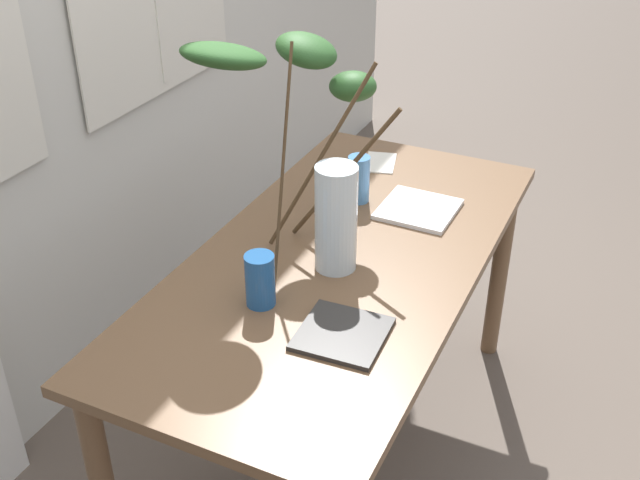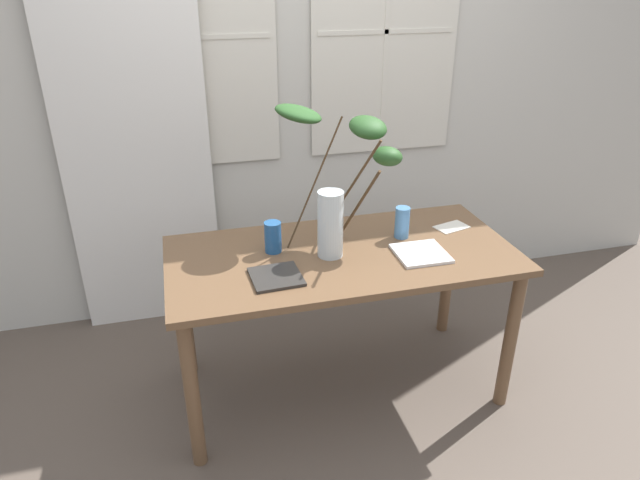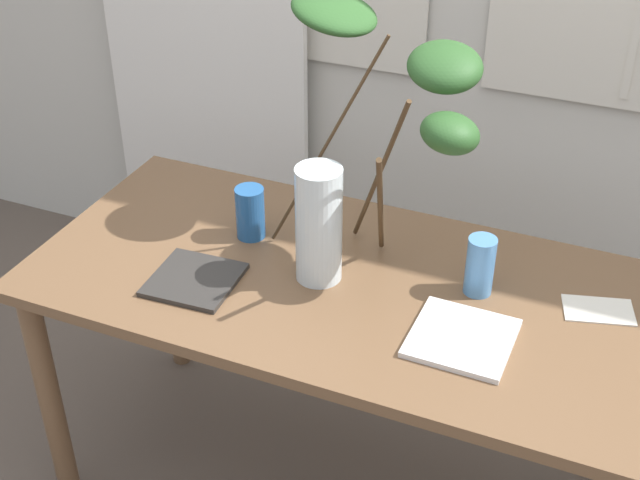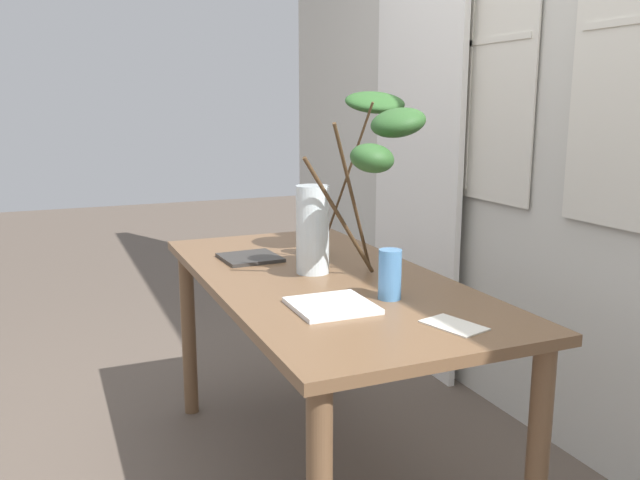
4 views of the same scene
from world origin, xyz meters
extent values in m
plane|color=brown|center=(0.00, 0.00, 0.00)|extent=(14.00, 14.00, 0.00)
cube|color=beige|center=(0.00, 1.01, 1.54)|extent=(5.28, 0.12, 3.08)
cube|color=silver|center=(-0.52, 0.94, 1.58)|extent=(0.78, 0.01, 1.27)
cube|color=silver|center=(-0.52, 0.93, 1.58)|extent=(0.85, 0.01, 1.34)
cube|color=silver|center=(-0.52, 0.93, 1.58)|extent=(0.02, 0.01, 1.27)
cube|color=silver|center=(-0.52, 0.93, 1.58)|extent=(0.78, 0.01, 0.02)
cube|color=silver|center=(0.52, 0.94, 1.58)|extent=(0.78, 0.01, 1.27)
cube|color=silver|center=(0.52, 0.93, 1.58)|extent=(0.85, 0.01, 1.34)
cube|color=silver|center=(0.52, 0.93, 1.58)|extent=(0.02, 0.01, 1.27)
cube|color=silver|center=(0.52, 0.93, 1.58)|extent=(0.78, 0.01, 0.02)
cube|color=white|center=(-0.87, 0.88, 1.19)|extent=(0.77, 0.03, 2.38)
cube|color=brown|center=(0.00, 0.00, 0.74)|extent=(1.55, 0.75, 0.03)
cylinder|color=brown|center=(-0.72, -0.32, 0.36)|extent=(0.06, 0.06, 0.72)
cylinder|color=brown|center=(0.72, -0.32, 0.36)|extent=(0.06, 0.06, 0.72)
cylinder|color=brown|center=(-0.72, 0.32, 0.36)|extent=(0.06, 0.06, 0.72)
cylinder|color=brown|center=(0.72, 0.32, 0.36)|extent=(0.06, 0.06, 0.72)
cylinder|color=silver|center=(-0.06, -0.01, 0.90)|extent=(0.11, 0.11, 0.30)
cylinder|color=silver|center=(-0.06, -0.01, 0.81)|extent=(0.10, 0.10, 0.10)
cylinder|color=#47331E|center=(0.08, 0.03, 0.96)|extent=(0.09, 0.29, 0.41)
ellipsoid|color=#285123|center=(0.22, 0.07, 1.16)|extent=(0.18, 0.17, 0.11)
cylinder|color=#47331E|center=(-0.10, 0.12, 1.05)|extent=(0.28, 0.08, 0.57)
ellipsoid|color=#285123|center=(-0.13, 0.26, 1.33)|extent=(0.27, 0.26, 0.13)
cylinder|color=#47331E|center=(0.05, 0.09, 1.01)|extent=(0.21, 0.24, 0.51)
ellipsoid|color=#285123|center=(0.16, 0.18, 1.26)|extent=(0.25, 0.25, 0.13)
cylinder|color=#235693|center=(-0.30, 0.09, 0.83)|extent=(0.08, 0.08, 0.14)
cylinder|color=#4C84BC|center=(0.32, 0.08, 0.83)|extent=(0.07, 0.07, 0.15)
cube|color=#2D2B28|center=(-0.33, -0.15, 0.76)|extent=(0.21, 0.21, 0.01)
cube|color=white|center=(0.33, -0.11, 0.76)|extent=(0.22, 0.22, 0.01)
cube|color=silver|center=(0.60, 0.12, 0.76)|extent=(0.18, 0.14, 0.00)
camera|label=1|loc=(-1.69, -0.74, 1.92)|focal=43.86mm
camera|label=2|loc=(-0.67, -2.15, 1.92)|focal=31.74mm
camera|label=3|loc=(0.62, -1.61, 2.00)|focal=48.83mm
camera|label=4|loc=(1.95, -0.84, 1.32)|focal=36.80mm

